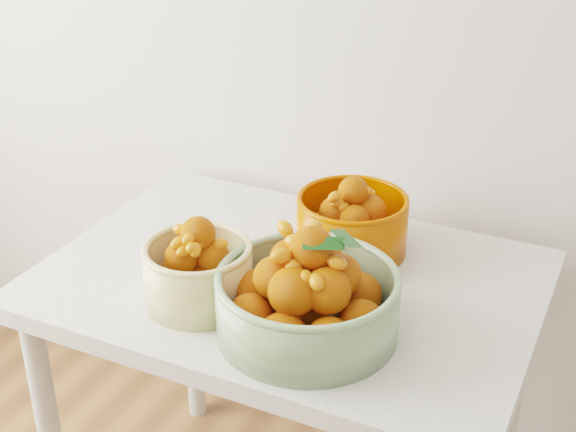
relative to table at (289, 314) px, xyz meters
name	(u,v)px	position (x,y,z in m)	size (l,w,h in m)	color
table	(289,314)	(0.00, 0.00, 0.00)	(1.00, 0.70, 0.75)	silver
bowl_cream	(199,271)	(-0.11, -0.16, 0.16)	(0.24, 0.24, 0.18)	#DECA86
bowl_green	(307,298)	(0.11, -0.16, 0.17)	(0.37, 0.37, 0.21)	#81A172
bowl_orange	(352,223)	(0.08, 0.15, 0.16)	(0.26, 0.26, 0.17)	#C23E00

